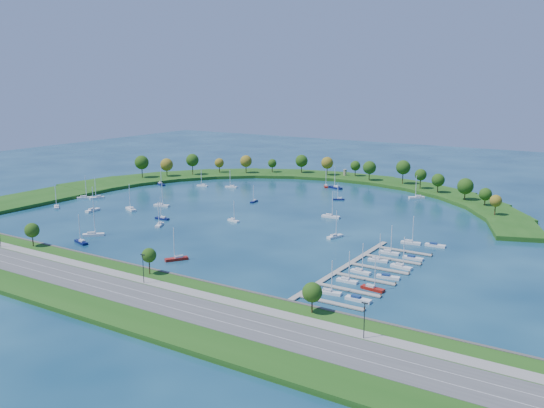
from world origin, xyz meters
The scene contains 40 objects.
ground centered at (0.00, 0.00, 0.00)m, with size 700.00×700.00×0.00m, color #082946.
south_shoreline centered at (0.03, -122.88, 1.00)m, with size 420.00×43.10×11.60m.
breakwater centered at (-46.33, 48.72, 0.99)m, with size 286.74×247.64×2.00m.
breakwater_trees centered at (-19.02, 85.83, 10.66)m, with size 236.20×91.95×15.42m.
harbor_tower centered at (-7.26, 119.39, 4.25)m, with size 2.60×2.60×4.40m.
dock_system centered at (85.30, -61.00, 0.35)m, with size 24.28×82.00×1.60m.
moored_boat_0 centered at (-31.17, -90.02, 0.92)m, with size 8.88×4.65×12.58m.
moored_boat_1 centered at (-97.86, 30.99, 0.94)m, with size 9.03×6.04×12.98m.
moored_boat_2 centered at (19.05, -86.13, 0.94)m, with size 7.04×8.80×13.11m.
moored_boat_3 centered at (-75.19, -45.57, 0.94)m, with size 3.42×9.11×13.07m.
moored_boat_4 centered at (-104.59, -25.61, 0.95)m, with size 8.16×8.51×13.55m.
moored_boat_5 centered at (-59.78, -33.08, 0.97)m, with size 9.78×6.46×14.03m.
moored_boat_6 centered at (-71.64, 41.65, 0.87)m, with size 7.47×3.84×10.57m.
moored_boat_7 centered at (21.89, 50.07, 0.85)m, with size 6.65×5.07×9.79m.
moored_boat_8 centered at (-52.65, -17.26, 0.93)m, with size 9.13×4.61×12.92m.
moored_boat_9 centered at (-31.59, -39.45, 0.89)m, with size 7.81×2.54×11.34m.
moored_boat_10 centered at (-36.22, -79.05, 0.96)m, with size 8.46×8.30×13.62m.
moored_boat_11 centered at (4.58, 81.07, 0.99)m, with size 10.22×5.73×14.49m.
moored_boat_12 centered at (37.62, 8.86, 0.96)m, with size 9.50×3.39×13.69m.
moored_boat_13 centered at (-97.85, -50.64, 0.91)m, with size 8.05×6.83×12.21m.
moored_boat_14 centered at (-23.65, -49.92, 0.91)m, with size 5.87×8.37×12.11m.
moored_boat_15 centered at (-16.02, 19.15, 0.85)m, with size 2.58×6.80×9.75m.
moored_boat_16 centered at (-53.07, 47.81, 0.89)m, with size 8.01×4.06×11.34m.
moored_boat_17 centered at (-3.04, 82.40, 0.90)m, with size 5.88×7.97×11.65m.
moored_boat_18 centered at (56.26, -23.89, 0.91)m, with size 4.72×8.68×12.29m.
moored_boat_19 centered at (58.39, 78.58, 0.96)m, with size 8.77×7.99×13.66m.
moored_boat_20 centered at (0.83, -23.80, 0.86)m, with size 7.35×3.64×10.42m.
moored_boat_21 centered at (-99.00, -21.45, 0.91)m, with size 5.70×8.43×12.13m.
docked_boat_0 centered at (85.53, -86.72, 0.89)m, with size 8.10×3.22×11.58m.
docked_boat_1 centered at (95.97, -87.37, 0.64)m, with size 8.57×2.51×1.74m.
docked_boat_2 centered at (85.53, -73.35, 0.88)m, with size 7.65×2.27×11.19m.
docked_boat_3 centered at (96.02, -75.81, 0.91)m, with size 8.46×3.27×12.12m.
docked_boat_4 centered at (85.53, -62.00, 0.89)m, with size 7.84×2.76×11.31m.
docked_boat_5 centered at (95.98, -62.19, 0.61)m, with size 8.44×3.57×1.67m.
docked_boat_6 centered at (85.53, -45.92, 0.88)m, with size 7.86×3.34×11.20m.
docked_boat_7 centered at (96.02, -48.73, 0.91)m, with size 8.60×3.54×12.27m.
docked_boat_8 centered at (85.52, -34.19, 0.90)m, with size 8.25×2.86×11.91m.
docked_boat_9 centered at (95.98, -35.92, 0.59)m, with size 7.96×2.31×1.62m.
docked_boat_10 centered at (87.92, -15.65, 0.91)m, with size 8.61×3.64×12.27m.
docked_boat_11 centered at (97.88, -13.89, 0.63)m, with size 8.51×2.95×1.71m.
Camera 1 is at (167.33, -250.84, 69.82)m, focal length 38.95 mm.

